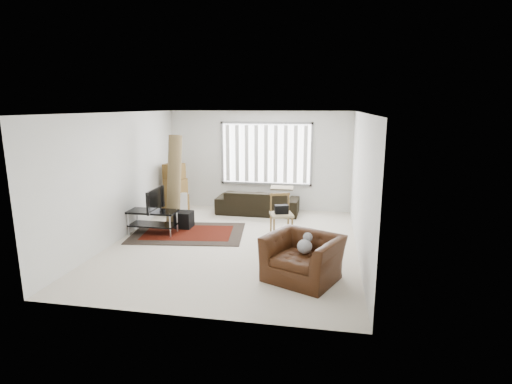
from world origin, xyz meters
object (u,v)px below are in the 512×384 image
sofa (258,198)px  armchair (303,254)px  tv_stand (153,217)px  moving_boxes (175,191)px  side_chair (281,212)px

sofa → armchair: (1.46, -3.94, 0.01)m
tv_stand → moving_boxes: moving_boxes is taller
tv_stand → armchair: bearing=-27.5°
moving_boxes → sofa: 2.20m
sofa → armchair: 4.20m
tv_stand → side_chair: size_ratio=1.21×
moving_boxes → sofa: bearing=10.3°
side_chair → armchair: 2.42m
tv_stand → armchair: 3.91m
side_chair → armchair: size_ratio=0.61×
armchair → moving_boxes: bearing=159.7°
moving_boxes → sofa: (2.16, 0.39, -0.21)m
tv_stand → armchair: size_ratio=0.74×
side_chair → armchair: side_chair is taller
armchair → tv_stand: bearing=176.7°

